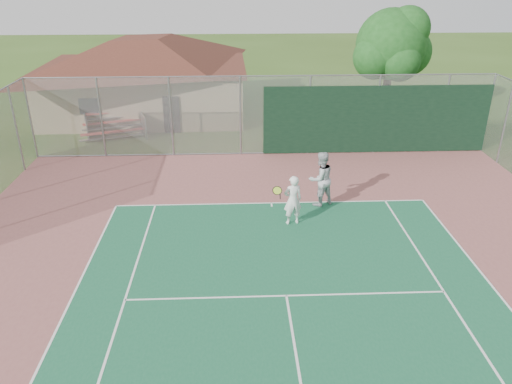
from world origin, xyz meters
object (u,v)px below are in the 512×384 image
player_grey_back (321,179)px  bleachers (114,124)px  clubhouse (144,69)px  player_white_front (292,200)px  tree (393,47)px

player_grey_back → bleachers: bearing=-68.9°
bleachers → player_grey_back: (8.92, -8.27, 0.40)m
player_grey_back → clubhouse: bearing=-83.2°
player_white_front → bleachers: bearing=-63.7°
bleachers → tree: bearing=-11.2°
tree → player_white_front: (-6.38, -11.61, -3.07)m
clubhouse → player_grey_back: (7.87, -12.17, -1.58)m
tree → bleachers: bearing=-172.1°
clubhouse → player_grey_back: bearing=-57.9°
bleachers → player_grey_back: 12.17m
bleachers → player_white_front: 12.41m
bleachers → player_white_front: player_white_front is taller
player_white_front → player_grey_back: size_ratio=0.86×
clubhouse → bleachers: (-1.05, -3.91, -1.97)m
clubhouse → bleachers: bearing=-105.8°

